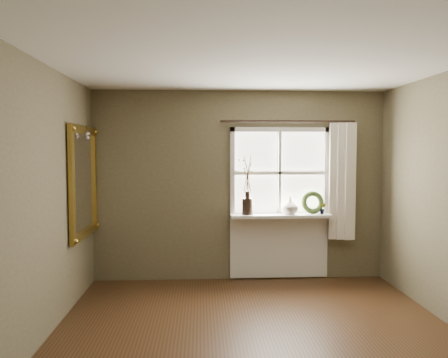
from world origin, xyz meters
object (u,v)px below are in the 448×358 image
at_px(dark_jug, 247,206).
at_px(cream_vase, 290,206).
at_px(wreath, 313,205).
at_px(gilt_mirror, 84,181).

distance_m(dark_jug, cream_vase, 0.58).
height_order(dark_jug, cream_vase, cream_vase).
distance_m(wreath, gilt_mirror, 3.02).
bearing_deg(wreath, dark_jug, 179.88).
bearing_deg(wreath, cream_vase, -175.51).
bearing_deg(gilt_mirror, cream_vase, 9.03).
distance_m(cream_vase, wreath, 0.32).
bearing_deg(dark_jug, cream_vase, 0.00).
relative_size(dark_jug, gilt_mirror, 0.16).
distance_m(cream_vase, gilt_mirror, 2.70).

